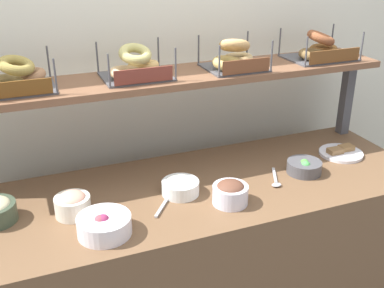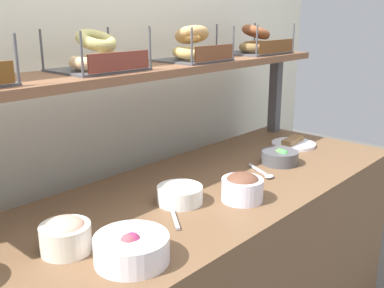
{
  "view_description": "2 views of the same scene",
  "coord_description": "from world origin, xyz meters",
  "px_view_note": "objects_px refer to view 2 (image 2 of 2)",
  "views": [
    {
      "loc": [
        -0.72,
        -1.65,
        1.85
      ],
      "look_at": [
        -0.05,
        0.06,
        1.03
      ],
      "focal_mm": 44.35,
      "sensor_mm": 36.0,
      "label": 1
    },
    {
      "loc": [
        -1.15,
        -1.01,
        1.47
      ],
      "look_at": [
        -0.02,
        0.02,
        1.03
      ],
      "focal_mm": 42.27,
      "sensor_mm": 36.0,
      "label": 2
    }
  ],
  "objects_px": {
    "bagel_basket_cinnamon_raisin": "(256,44)",
    "serving_plate_white": "(293,143)",
    "bowl_beet_salad": "(132,248)",
    "bowl_chocolate_spread": "(242,187)",
    "serving_spoon_near_plate": "(264,173)",
    "serving_spoon_by_edge": "(173,212)",
    "bagel_basket_plain": "(97,57)",
    "bowl_veggie_mix": "(280,157)",
    "bowl_lox_spread": "(65,235)",
    "bagel_basket_sesame": "(192,49)",
    "bowl_cream_cheese": "(180,193)"
  },
  "relations": [
    {
      "from": "bagel_basket_cinnamon_raisin",
      "to": "serving_plate_white",
      "type": "bearing_deg",
      "value": -83.35
    },
    {
      "from": "bowl_beet_salad",
      "to": "bowl_chocolate_spread",
      "type": "bearing_deg",
      "value": 2.85
    },
    {
      "from": "serving_plate_white",
      "to": "serving_spoon_near_plate",
      "type": "relative_size",
      "value": 1.3
    },
    {
      "from": "serving_spoon_by_edge",
      "to": "bagel_basket_plain",
      "type": "xyz_separation_m",
      "value": [
        -0.01,
        0.35,
        0.47
      ]
    },
    {
      "from": "bowl_veggie_mix",
      "to": "serving_spoon_near_plate",
      "type": "relative_size",
      "value": 0.96
    },
    {
      "from": "bowl_beet_salad",
      "to": "bagel_basket_cinnamon_raisin",
      "type": "relative_size",
      "value": 0.61
    },
    {
      "from": "bowl_veggie_mix",
      "to": "bagel_basket_cinnamon_raisin",
      "type": "bearing_deg",
      "value": 51.62
    },
    {
      "from": "serving_plate_white",
      "to": "bowl_lox_spread",
      "type": "bearing_deg",
      "value": -177.2
    },
    {
      "from": "bowl_beet_salad",
      "to": "serving_plate_white",
      "type": "distance_m",
      "value": 1.25
    },
    {
      "from": "bowl_lox_spread",
      "to": "serving_spoon_near_plate",
      "type": "bearing_deg",
      "value": -4.09
    },
    {
      "from": "bagel_basket_plain",
      "to": "bagel_basket_cinnamon_raisin",
      "type": "height_order",
      "value": "same"
    },
    {
      "from": "bowl_veggie_mix",
      "to": "serving_plate_white",
      "type": "bearing_deg",
      "value": 18.99
    },
    {
      "from": "serving_spoon_near_plate",
      "to": "bagel_basket_cinnamon_raisin",
      "type": "bearing_deg",
      "value": 39.87
    },
    {
      "from": "bowl_veggie_mix",
      "to": "bagel_basket_cinnamon_raisin",
      "type": "relative_size",
      "value": 0.48
    },
    {
      "from": "bagel_basket_sesame",
      "to": "bagel_basket_cinnamon_raisin",
      "type": "xyz_separation_m",
      "value": [
        0.47,
        0.01,
        -0.0
      ]
    },
    {
      "from": "bowl_veggie_mix",
      "to": "serving_spoon_by_edge",
      "type": "xyz_separation_m",
      "value": [
        -0.67,
        -0.01,
        -0.02
      ]
    },
    {
      "from": "bowl_chocolate_spread",
      "to": "bagel_basket_cinnamon_raisin",
      "type": "relative_size",
      "value": 0.44
    },
    {
      "from": "bowl_beet_salad",
      "to": "serving_spoon_near_plate",
      "type": "relative_size",
      "value": 1.21
    },
    {
      "from": "bowl_cream_cheese",
      "to": "bagel_basket_sesame",
      "type": "relative_size",
      "value": 0.56
    },
    {
      "from": "bowl_beet_salad",
      "to": "bagel_basket_sesame",
      "type": "bearing_deg",
      "value": 31.71
    },
    {
      "from": "bowl_cream_cheese",
      "to": "bagel_basket_plain",
      "type": "xyz_separation_m",
      "value": [
        -0.09,
        0.3,
        0.44
      ]
    },
    {
      "from": "bowl_chocolate_spread",
      "to": "bagel_basket_plain",
      "type": "relative_size",
      "value": 0.5
    },
    {
      "from": "bowl_beet_salad",
      "to": "serving_spoon_by_edge",
      "type": "bearing_deg",
      "value": 24.35
    },
    {
      "from": "bowl_cream_cheese",
      "to": "bagel_basket_cinnamon_raisin",
      "type": "bearing_deg",
      "value": 19.02
    },
    {
      "from": "serving_spoon_by_edge",
      "to": "bowl_cream_cheese",
      "type": "bearing_deg",
      "value": 28.94
    },
    {
      "from": "bowl_chocolate_spread",
      "to": "bowl_beet_salad",
      "type": "xyz_separation_m",
      "value": [
        -0.52,
        -0.03,
        -0.01
      ]
    },
    {
      "from": "bagel_basket_sesame",
      "to": "bagel_basket_plain",
      "type": "bearing_deg",
      "value": 177.06
    },
    {
      "from": "bowl_beet_salad",
      "to": "bagel_basket_cinnamon_raisin",
      "type": "xyz_separation_m",
      "value": [
        1.2,
        0.46,
        0.44
      ]
    },
    {
      "from": "serving_plate_white",
      "to": "bagel_basket_plain",
      "type": "height_order",
      "value": "bagel_basket_plain"
    },
    {
      "from": "serving_plate_white",
      "to": "bagel_basket_sesame",
      "type": "bearing_deg",
      "value": 157.03
    },
    {
      "from": "bowl_lox_spread",
      "to": "bagel_basket_sesame",
      "type": "bearing_deg",
      "value": 18.8
    },
    {
      "from": "bowl_cream_cheese",
      "to": "serving_spoon_near_plate",
      "type": "bearing_deg",
      "value": -7.97
    },
    {
      "from": "bagel_basket_sesame",
      "to": "bagel_basket_cinnamon_raisin",
      "type": "height_order",
      "value": "bagel_basket_sesame"
    },
    {
      "from": "bowl_lox_spread",
      "to": "bagel_basket_sesame",
      "type": "xyz_separation_m",
      "value": [
        0.81,
        0.28,
        0.43
      ]
    },
    {
      "from": "bowl_lox_spread",
      "to": "bowl_veggie_mix",
      "type": "xyz_separation_m",
      "value": [
        1.03,
        -0.03,
        -0.02
      ]
    },
    {
      "from": "bowl_chocolate_spread",
      "to": "bagel_basket_sesame",
      "type": "height_order",
      "value": "bagel_basket_sesame"
    },
    {
      "from": "bowl_cream_cheese",
      "to": "serving_spoon_by_edge",
      "type": "bearing_deg",
      "value": -151.06
    },
    {
      "from": "bowl_cream_cheese",
      "to": "bowl_beet_salad",
      "type": "relative_size",
      "value": 0.79
    },
    {
      "from": "bowl_cream_cheese",
      "to": "bagel_basket_plain",
      "type": "bearing_deg",
      "value": 106.13
    },
    {
      "from": "serving_spoon_near_plate",
      "to": "bagel_basket_plain",
      "type": "bearing_deg",
      "value": 144.74
    },
    {
      "from": "bowl_lox_spread",
      "to": "bowl_veggie_mix",
      "type": "bearing_deg",
      "value": -1.79
    },
    {
      "from": "bowl_veggie_mix",
      "to": "bowl_beet_salad",
      "type": "height_order",
      "value": "bowl_beet_salad"
    },
    {
      "from": "bowl_cream_cheese",
      "to": "bagel_basket_sesame",
      "type": "bearing_deg",
      "value": 37.09
    },
    {
      "from": "bagel_basket_cinnamon_raisin",
      "to": "bowl_cream_cheese",
      "type": "bearing_deg",
      "value": -160.98
    },
    {
      "from": "bagel_basket_plain",
      "to": "serving_spoon_by_edge",
      "type": "bearing_deg",
      "value": -88.89
    },
    {
      "from": "serving_spoon_by_edge",
      "to": "bagel_basket_plain",
      "type": "height_order",
      "value": "bagel_basket_plain"
    },
    {
      "from": "serving_plate_white",
      "to": "bagel_basket_plain",
      "type": "bearing_deg",
      "value": 166.17
    },
    {
      "from": "bowl_cream_cheese",
      "to": "serving_plate_white",
      "type": "distance_m",
      "value": 0.87
    },
    {
      "from": "serving_plate_white",
      "to": "serving_spoon_near_plate",
      "type": "height_order",
      "value": "serving_plate_white"
    },
    {
      "from": "bowl_veggie_mix",
      "to": "bowl_beet_salad",
      "type": "relative_size",
      "value": 0.8
    }
  ]
}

